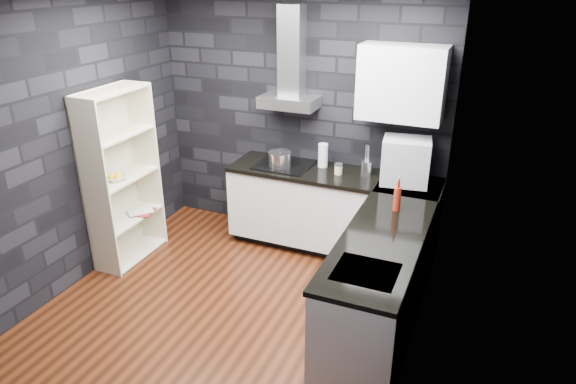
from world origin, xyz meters
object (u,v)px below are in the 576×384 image
Objects in this scene: red_bottle at (397,199)px; fruit_bowl at (116,177)px; appliance_garage at (406,161)px; glass_vase at (323,155)px; storage_jar at (338,170)px; pot at (280,160)px; utensil_crock at (366,168)px; bookshelf at (122,178)px.

fruit_bowl is at bearing -171.39° from red_bottle.
appliance_garage reaches higher than red_bottle.
appliance_garage reaches higher than glass_vase.
glass_vase reaches higher than storage_jar.
pot is at bearing 174.94° from appliance_garage.
utensil_crock reaches higher than storage_jar.
bookshelf is at bearing -154.53° from storage_jar.
glass_vase reaches higher than fruit_bowl.
utensil_crock is 0.66× the size of red_bottle.
red_bottle is (0.73, -0.62, 0.06)m from storage_jar.
pot is 1.67× the size of utensil_crock.
bookshelf is (-2.64, -0.97, -0.22)m from appliance_garage.
fruit_bowl is (-2.64, -1.06, -0.19)m from appliance_garage.
glass_vase is 1.22m from red_bottle.
glass_vase reaches higher than red_bottle.
red_bottle is at bearing -92.92° from appliance_garage.
pot is 0.95× the size of glass_vase.
storage_jar is at bearing -33.08° from glass_vase.
storage_jar is 0.69m from appliance_garage.
glass_vase is 0.56× the size of appliance_garage.
storage_jar is 0.45× the size of red_bottle.
appliance_garage is at bearing 95.59° from red_bottle.
fruit_bowl is (-2.25, -1.12, -0.03)m from utensil_crock.
appliance_garage is 2.86m from fruit_bowl.
storage_jar is at bearing 4.21° from pot.
pot is 1.48m from red_bottle.
pot is at bearing -175.79° from storage_jar.
fruit_bowl is (-1.98, -1.03, -0.01)m from storage_jar.
bookshelf reaches higher than glass_vase.
bookshelf is at bearing -148.35° from glass_vase.
utensil_crock is at bearing -6.10° from glass_vase.
red_bottle is 0.12× the size of bookshelf.
utensil_crock is at bearing 122.93° from red_bottle.
storage_jar is 0.96m from red_bottle.
pot is 0.64m from storage_jar.
glass_vase is (0.41, 0.19, 0.04)m from pot.
bookshelf is at bearing -155.28° from utensil_crock.
utensil_crock is (0.27, 0.09, 0.02)m from storage_jar.
appliance_garage is (1.30, 0.08, 0.14)m from pot.
red_bottle is at bearing -38.95° from glass_vase.
appliance_garage is (0.40, -0.06, 0.15)m from utensil_crock.
bookshelf is at bearing 90.00° from fruit_bowl.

